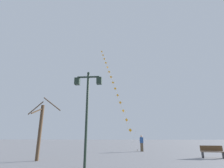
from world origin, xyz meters
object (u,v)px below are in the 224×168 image
at_px(kite_train, 113,82).
at_px(park_bench, 212,152).
at_px(bare_tree, 40,129).
at_px(twin_lantern_lamp_post, 87,99).
at_px(kite_flyer, 142,143).

relative_size(kite_train, park_bench, 12.44).
height_order(bare_tree, park_bench, bare_tree).
relative_size(twin_lantern_lamp_post, bare_tree, 1.19).
height_order(kite_flyer, bare_tree, bare_tree).
bearing_deg(park_bench, kite_train, 128.67).
bearing_deg(twin_lantern_lamp_post, bare_tree, 145.80).
bearing_deg(kite_train, kite_flyer, -64.98).
height_order(twin_lantern_lamp_post, bare_tree, twin_lantern_lamp_post).
bearing_deg(kite_train, park_bench, -58.24).
xyz_separation_m(twin_lantern_lamp_post, kite_flyer, (3.69, 11.16, -2.68)).
distance_m(kite_train, kite_flyer, 13.35).
height_order(kite_train, kite_flyer, kite_train).
bearing_deg(park_bench, bare_tree, -160.93).
distance_m(twin_lantern_lamp_post, kite_flyer, 12.06).
distance_m(bare_tree, park_bench, 12.85).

